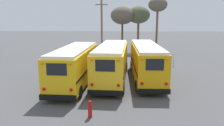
{
  "coord_description": "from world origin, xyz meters",
  "views": [
    {
      "loc": [
        0.85,
        -19.08,
        5.63
      ],
      "look_at": [
        0.0,
        0.25,
        1.68
      ],
      "focal_mm": 35.0,
      "sensor_mm": 36.0,
      "label": 1
    }
  ],
  "objects_px": {
    "school_bus_1": "(112,61)",
    "school_bus_2": "(146,61)",
    "utility_pole": "(102,26)",
    "fire_hydrant": "(90,109)",
    "bare_tree_2": "(139,15)",
    "bare_tree_1": "(158,6)",
    "school_bus_0": "(75,65)",
    "bare_tree_0": "(122,16)"
  },
  "relations": [
    {
      "from": "school_bus_1",
      "to": "school_bus_2",
      "type": "xyz_separation_m",
      "value": [
        3.13,
        0.53,
        -0.0
      ]
    },
    {
      "from": "utility_pole",
      "to": "fire_hydrant",
      "type": "distance_m",
      "value": 21.82
    },
    {
      "from": "bare_tree_2",
      "to": "school_bus_1",
      "type": "bearing_deg",
      "value": -101.41
    },
    {
      "from": "bare_tree_1",
      "to": "bare_tree_2",
      "type": "bearing_deg",
      "value": 125.57
    },
    {
      "from": "school_bus_2",
      "to": "bare_tree_2",
      "type": "bearing_deg",
      "value": 88.25
    },
    {
      "from": "school_bus_0",
      "to": "school_bus_2",
      "type": "distance_m",
      "value": 6.57
    },
    {
      "from": "bare_tree_1",
      "to": "bare_tree_2",
      "type": "height_order",
      "value": "bare_tree_1"
    },
    {
      "from": "school_bus_0",
      "to": "bare_tree_2",
      "type": "xyz_separation_m",
      "value": [
        6.81,
        19.64,
        4.44
      ]
    },
    {
      "from": "utility_pole",
      "to": "fire_hydrant",
      "type": "relative_size",
      "value": 8.42
    },
    {
      "from": "utility_pole",
      "to": "bare_tree_0",
      "type": "xyz_separation_m",
      "value": [
        3.11,
        3.99,
        1.6
      ]
    },
    {
      "from": "bare_tree_0",
      "to": "bare_tree_1",
      "type": "height_order",
      "value": "bare_tree_1"
    },
    {
      "from": "bare_tree_2",
      "to": "school_bus_0",
      "type": "bearing_deg",
      "value": -109.12
    },
    {
      "from": "utility_pole",
      "to": "bare_tree_1",
      "type": "height_order",
      "value": "bare_tree_1"
    },
    {
      "from": "school_bus_1",
      "to": "utility_pole",
      "type": "distance_m",
      "value": 13.98
    },
    {
      "from": "school_bus_2",
      "to": "bare_tree_0",
      "type": "relative_size",
      "value": 1.36
    },
    {
      "from": "utility_pole",
      "to": "bare_tree_2",
      "type": "bearing_deg",
      "value": 38.74
    },
    {
      "from": "utility_pole",
      "to": "bare_tree_0",
      "type": "relative_size",
      "value": 1.14
    },
    {
      "from": "utility_pole",
      "to": "bare_tree_0",
      "type": "height_order",
      "value": "utility_pole"
    },
    {
      "from": "school_bus_0",
      "to": "school_bus_1",
      "type": "distance_m",
      "value": 3.44
    },
    {
      "from": "school_bus_1",
      "to": "fire_hydrant",
      "type": "xyz_separation_m",
      "value": [
        -0.94,
        -7.88,
        -1.25
      ]
    },
    {
      "from": "bare_tree_0",
      "to": "fire_hydrant",
      "type": "relative_size",
      "value": 7.37
    },
    {
      "from": "bare_tree_2",
      "to": "bare_tree_0",
      "type": "bearing_deg",
      "value": -165.7
    },
    {
      "from": "bare_tree_0",
      "to": "bare_tree_2",
      "type": "bearing_deg",
      "value": 14.3
    },
    {
      "from": "school_bus_0",
      "to": "bare_tree_1",
      "type": "relative_size",
      "value": 1.1
    },
    {
      "from": "school_bus_2",
      "to": "utility_pole",
      "type": "xyz_separation_m",
      "value": [
        -5.3,
        13.01,
        2.74
      ]
    },
    {
      "from": "fire_hydrant",
      "to": "school_bus_1",
      "type": "bearing_deg",
      "value": 83.22
    },
    {
      "from": "school_bus_1",
      "to": "bare_tree_0",
      "type": "height_order",
      "value": "bare_tree_0"
    },
    {
      "from": "utility_pole",
      "to": "bare_tree_1",
      "type": "distance_m",
      "value": 9.01
    },
    {
      "from": "bare_tree_1",
      "to": "fire_hydrant",
      "type": "distance_m",
      "value": 24.63
    },
    {
      "from": "utility_pole",
      "to": "bare_tree_2",
      "type": "xyz_separation_m",
      "value": [
        5.84,
        4.68,
        1.68
      ]
    },
    {
      "from": "school_bus_2",
      "to": "bare_tree_1",
      "type": "xyz_separation_m",
      "value": [
        3.13,
        14.08,
        5.77
      ]
    },
    {
      "from": "school_bus_1",
      "to": "bare_tree_1",
      "type": "height_order",
      "value": "bare_tree_1"
    },
    {
      "from": "school_bus_0",
      "to": "school_bus_2",
      "type": "xyz_separation_m",
      "value": [
        6.27,
        1.95,
        0.03
      ]
    },
    {
      "from": "school_bus_2",
      "to": "bare_tree_0",
      "type": "distance_m",
      "value": 17.67
    },
    {
      "from": "school_bus_2",
      "to": "bare_tree_1",
      "type": "height_order",
      "value": "bare_tree_1"
    },
    {
      "from": "school_bus_0",
      "to": "bare_tree_1",
      "type": "distance_m",
      "value": 19.46
    },
    {
      "from": "school_bus_0",
      "to": "school_bus_1",
      "type": "relative_size",
      "value": 0.93
    },
    {
      "from": "school_bus_2",
      "to": "utility_pole",
      "type": "distance_m",
      "value": 14.31
    },
    {
      "from": "bare_tree_1",
      "to": "utility_pole",
      "type": "bearing_deg",
      "value": -172.76
    },
    {
      "from": "school_bus_2",
      "to": "bare_tree_1",
      "type": "bearing_deg",
      "value": 77.48
    },
    {
      "from": "school_bus_1",
      "to": "bare_tree_2",
      "type": "bearing_deg",
      "value": 78.59
    },
    {
      "from": "bare_tree_0",
      "to": "bare_tree_1",
      "type": "xyz_separation_m",
      "value": [
        5.31,
        -2.92,
        1.43
      ]
    }
  ]
}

